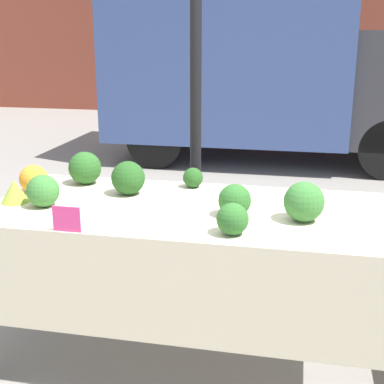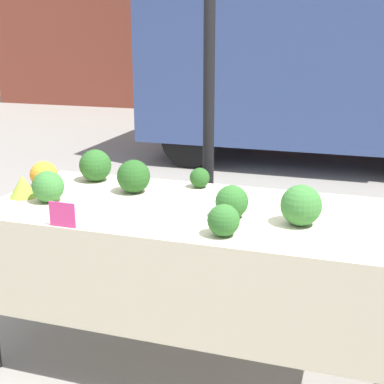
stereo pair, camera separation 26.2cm
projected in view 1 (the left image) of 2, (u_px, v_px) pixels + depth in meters
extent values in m
plane|color=gray|center=(192.00, 357.00, 2.89)|extent=(40.00, 40.00, 0.00)
cylinder|color=black|center=(196.00, 111.00, 3.28)|extent=(0.07, 0.07, 2.44)
cube|color=#384C84|center=(232.00, 63.00, 7.29)|extent=(3.09, 2.15, 1.93)
cylinder|color=black|center=(372.00, 125.00, 7.99)|extent=(0.73, 0.22, 0.73)
cylinder|color=black|center=(155.00, 140.00, 6.90)|extent=(0.73, 0.22, 0.73)
cylinder|color=black|center=(185.00, 119.00, 8.55)|extent=(0.73, 0.22, 0.73)
cube|color=beige|center=(192.00, 210.00, 2.65)|extent=(2.02, 0.91, 0.03)
cube|color=beige|center=(171.00, 297.00, 2.30)|extent=(2.02, 0.01, 0.47)
cylinder|color=black|center=(56.00, 246.00, 3.33)|extent=(0.05, 0.05, 0.82)
cylinder|color=black|center=(375.00, 272.00, 2.96)|extent=(0.05, 0.05, 0.82)
sphere|color=orange|center=(34.00, 179.00, 2.88)|extent=(0.15, 0.15, 0.15)
cone|color=#93B238|center=(15.00, 191.00, 2.71)|extent=(0.14, 0.14, 0.12)
sphere|color=#23511E|center=(128.00, 178.00, 2.84)|extent=(0.18, 0.18, 0.18)
sphere|color=#2D6628|center=(233.00, 219.00, 2.27)|extent=(0.14, 0.14, 0.14)
sphere|color=#387533|center=(304.00, 202.00, 2.43)|extent=(0.19, 0.19, 0.19)
sphere|color=#2D6628|center=(235.00, 200.00, 2.50)|extent=(0.16, 0.16, 0.16)
sphere|color=#285B23|center=(85.00, 168.00, 3.04)|extent=(0.19, 0.19, 0.19)
sphere|color=#387533|center=(43.00, 191.00, 2.64)|extent=(0.16, 0.16, 0.16)
sphere|color=#23511E|center=(193.00, 178.00, 2.98)|extent=(0.11, 0.11, 0.11)
cube|color=#E53D84|center=(67.00, 219.00, 2.31)|extent=(0.13, 0.01, 0.11)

